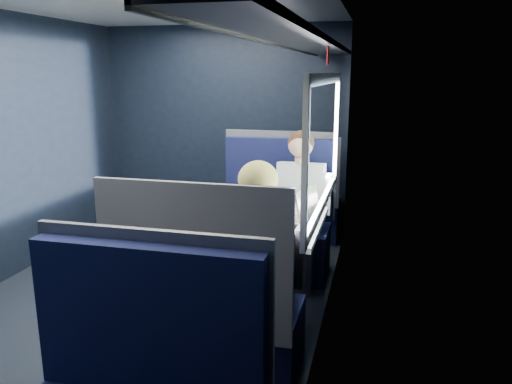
% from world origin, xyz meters
% --- Properties ---
extents(ground, '(2.80, 4.20, 0.01)m').
position_xyz_m(ground, '(0.00, 0.00, -0.01)').
color(ground, black).
extents(room_shell, '(3.00, 4.40, 2.40)m').
position_xyz_m(room_shell, '(0.02, 0.00, 1.48)').
color(room_shell, black).
rests_on(room_shell, ground).
extents(table, '(0.62, 1.00, 0.74)m').
position_xyz_m(table, '(1.03, 0.00, 0.66)').
color(table, '#54565E').
rests_on(table, ground).
extents(seat_bay_near, '(1.05, 0.62, 1.26)m').
position_xyz_m(seat_bay_near, '(0.83, 0.87, 0.42)').
color(seat_bay_near, '#0B0F33').
rests_on(seat_bay_near, ground).
extents(seat_bay_far, '(1.04, 0.62, 1.26)m').
position_xyz_m(seat_bay_far, '(0.85, -0.87, 0.41)').
color(seat_bay_far, '#0B0F33').
rests_on(seat_bay_far, ground).
extents(seat_row_front, '(1.04, 0.51, 1.16)m').
position_xyz_m(seat_row_front, '(0.85, 1.80, 0.41)').
color(seat_row_front, '#0B0F33').
rests_on(seat_row_front, ground).
extents(man, '(0.53, 0.56, 1.32)m').
position_xyz_m(man, '(1.10, 0.70, 0.72)').
color(man, black).
rests_on(man, ground).
extents(woman, '(0.53, 0.56, 1.32)m').
position_xyz_m(woman, '(1.10, -0.71, 0.73)').
color(woman, black).
rests_on(woman, ground).
extents(papers, '(0.65, 0.89, 0.01)m').
position_xyz_m(papers, '(0.95, 0.07, 0.74)').
color(papers, white).
rests_on(papers, table).
extents(laptop, '(0.35, 0.40, 0.26)m').
position_xyz_m(laptop, '(1.21, -0.02, 0.81)').
color(laptop, silver).
rests_on(laptop, table).
extents(bottle_small, '(0.06, 0.06, 0.20)m').
position_xyz_m(bottle_small, '(1.25, 0.40, 0.83)').
color(bottle_small, silver).
rests_on(bottle_small, table).
extents(cup, '(0.07, 0.07, 0.09)m').
position_xyz_m(cup, '(1.27, 0.36, 0.78)').
color(cup, white).
rests_on(cup, table).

